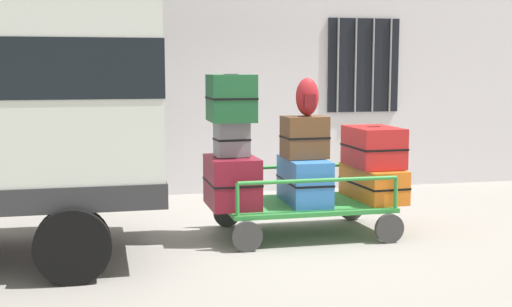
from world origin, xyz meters
The scene contains 12 objects.
ground_plane centered at (0.00, 0.00, 0.00)m, with size 40.00×40.00×0.00m, color gray.
building_wall centered at (0.00, 2.89, 2.50)m, with size 12.00×0.38×5.00m.
luggage_cart centered at (0.35, -0.13, 0.32)m, with size 1.97×1.25×0.38m.
cart_railing centered at (0.35, -0.13, 0.69)m, with size 1.87×1.12×0.37m.
suitcase_left_bottom centered at (-0.53, -0.16, 0.67)m, with size 0.56×0.78×0.58m.
suitcase_left_middle centered at (-0.53, -0.15, 1.16)m, with size 0.40×0.33×0.40m.
suitcase_left_top centered at (-0.53, -0.12, 1.62)m, with size 0.51×0.63×0.53m.
suitcase_midleft_bottom centered at (0.35, -0.12, 0.65)m, with size 0.47×0.94×0.53m.
suitcase_midleft_middle centered at (0.35, -0.11, 1.16)m, with size 0.52×0.42×0.49m.
suitcase_center_bottom centered at (1.22, -0.10, 0.58)m, with size 0.54×1.04×0.40m.
suitcase_center_middle centered at (1.22, -0.09, 1.02)m, with size 0.56×0.81×0.48m.
backpack centered at (0.36, -0.15, 1.63)m, with size 0.27×0.22×0.44m.
Camera 1 is at (-1.96, -7.65, 1.96)m, focal length 47.53 mm.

